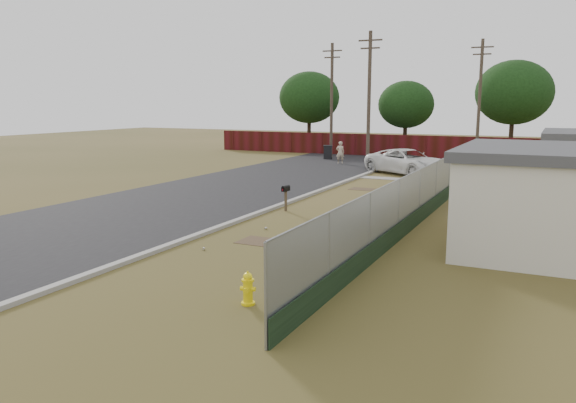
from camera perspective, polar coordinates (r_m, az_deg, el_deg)
The scene contains 12 objects.
ground at distance 22.17m, azimuth 5.24°, elevation -1.46°, with size 120.00×120.00×0.00m, color brown.
street at distance 32.12m, azimuth -1.01°, elevation 2.18°, with size 15.10×60.00×0.12m.
chainlink_fence at distance 22.14m, azimuth 13.80°, elevation 0.38°, with size 0.10×27.06×2.02m.
privacy_fence at distance 47.48m, azimuth 9.11°, elevation 5.67°, with size 30.00×0.12×1.80m, color #490F13.
utility_poles at distance 42.54m, azimuth 10.60°, elevation 10.25°, with size 12.60×8.24×9.00m.
horizon_trees at distance 44.43m, azimuth 17.30°, elevation 9.87°, with size 33.32×31.94×7.78m.
fire_hydrant at distance 12.50m, azimuth -4.10°, elevation -8.85°, with size 0.37×0.37×0.76m.
mailbox at distance 22.88m, azimuth -0.23°, elevation 1.10°, with size 0.22×0.47×1.07m.
pickup_truck at distance 35.73m, azimuth 12.00°, elevation 3.98°, with size 2.58×5.58×1.55m, color white.
pedestrian at distance 41.12m, azimuth 5.33°, elevation 4.98°, with size 0.59×0.39×1.63m, color #CAB494.
trash_bin at distance 44.52m, azimuth 4.06°, elevation 5.04°, with size 0.92×0.90×1.08m.
scattered_litter at distance 18.00m, azimuth -1.46°, elevation -3.98°, with size 3.12×5.14×0.07m.
Camera 1 is at (7.57, -20.36, 4.39)m, focal length 35.00 mm.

